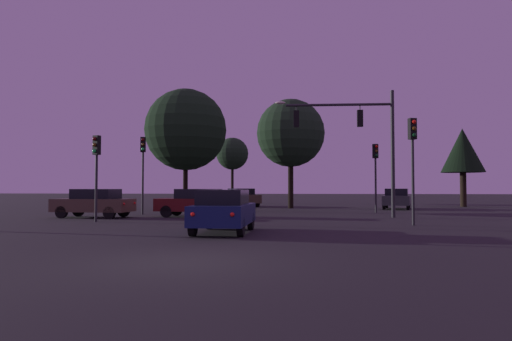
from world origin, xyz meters
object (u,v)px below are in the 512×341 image
at_px(car_parked_lot, 242,197).
at_px(tree_right_cluster, 186,130).
at_px(traffic_light_far_side, 96,160).
at_px(tree_behind_sign, 232,154).
at_px(tree_center_horizon, 463,151).
at_px(traffic_light_corner_left, 376,164).
at_px(tree_left_far, 291,133).
at_px(traffic_light_median, 413,150).
at_px(traffic_light_corner_right, 143,160).
at_px(car_crossing_right, 94,203).
at_px(car_far_lane, 397,198).
at_px(car_nearside_lane, 224,210).
at_px(car_crossing_left, 197,202).
at_px(traffic_signal_mast_arm, 358,132).

height_order(car_parked_lot, tree_right_cluster, tree_right_cluster).
relative_size(traffic_light_far_side, tree_behind_sign, 0.59).
bearing_deg(tree_center_horizon, traffic_light_corner_left, -130.42).
bearing_deg(tree_center_horizon, tree_left_far, -163.01).
bearing_deg(traffic_light_median, tree_behind_sign, 113.69).
distance_m(car_parked_lot, tree_right_cluster, 9.22).
bearing_deg(tree_behind_sign, traffic_light_corner_left, -56.22).
height_order(traffic_light_corner_right, car_parked_lot, traffic_light_corner_right).
distance_m(car_crossing_right, car_far_lane, 21.52).
distance_m(car_parked_lot, tree_left_far, 7.15).
distance_m(car_nearside_lane, tree_center_horizon, 28.95).
xyz_separation_m(traffic_light_far_side, car_crossing_left, (3.80, 4.14, -2.07)).
relative_size(car_crossing_left, tree_center_horizon, 0.67).
bearing_deg(traffic_light_far_side, tree_center_horizon, 40.34).
distance_m(car_far_lane, tree_right_cluster, 16.34).
distance_m(traffic_light_median, car_parked_lot, 20.96).
bearing_deg(traffic_signal_mast_arm, tree_center_horizon, 55.21).
bearing_deg(car_crossing_left, car_crossing_right, -167.11).
height_order(car_crossing_left, tree_center_horizon, tree_center_horizon).
bearing_deg(car_far_lane, tree_left_far, 177.80).
bearing_deg(car_crossing_left, tree_behind_sign, 94.18).
height_order(tree_behind_sign, tree_center_horizon, tree_behind_sign).
height_order(car_far_lane, tree_center_horizon, tree_center_horizon).
distance_m(traffic_light_far_side, tree_behind_sign, 27.39).
xyz_separation_m(traffic_light_median, car_nearside_lane, (-7.42, -3.99, -2.42)).
distance_m(traffic_light_median, tree_center_horizon, 21.66).
bearing_deg(traffic_light_corner_left, tree_left_far, 133.58).
height_order(traffic_light_median, car_parked_lot, traffic_light_median).
distance_m(car_crossing_left, tree_left_far, 12.93).
relative_size(traffic_light_corner_left, tree_right_cluster, 0.52).
distance_m(car_crossing_left, tree_center_horizon, 24.69).
xyz_separation_m(traffic_light_median, car_parked_lot, (-9.86, 18.34, -2.42)).
height_order(traffic_signal_mast_arm, traffic_light_corner_right, traffic_signal_mast_arm).
relative_size(traffic_light_corner_left, traffic_light_corner_right, 0.95).
relative_size(traffic_light_median, traffic_light_far_side, 1.13).
bearing_deg(traffic_signal_mast_arm, car_parked_lot, 121.68).
distance_m(traffic_light_median, car_crossing_left, 11.66).
bearing_deg(traffic_light_corner_right, car_crossing_right, -117.34).
distance_m(car_far_lane, tree_center_horizon, 8.74).
distance_m(traffic_light_corner_left, tree_left_far, 8.50).
bearing_deg(traffic_light_far_side, traffic_light_corner_left, 33.03).
height_order(car_far_lane, tree_left_far, tree_left_far).
distance_m(car_nearside_lane, car_crossing_left, 9.09).
bearing_deg(tree_center_horizon, car_far_lane, -143.61).
height_order(traffic_light_median, traffic_light_far_side, traffic_light_median).
bearing_deg(car_crossing_right, traffic_light_far_side, -63.24).
relative_size(traffic_signal_mast_arm, tree_center_horizon, 1.04).
height_order(car_crossing_right, tree_right_cluster, tree_right_cluster).
distance_m(traffic_light_corner_left, tree_behind_sign, 21.76).
distance_m(traffic_light_median, tree_left_far, 16.68).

